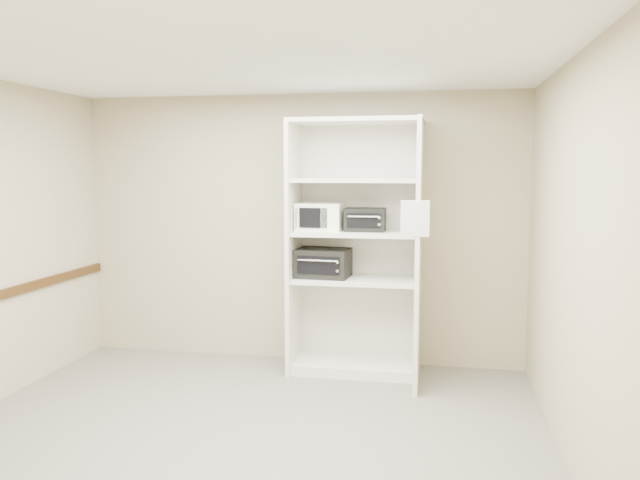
% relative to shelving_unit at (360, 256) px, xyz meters
% --- Properties ---
extents(floor, '(4.50, 4.00, 0.01)m').
position_rel_shelving_unit_xyz_m(floor, '(-0.67, -1.70, -1.13)').
color(floor, '#6C695B').
rests_on(floor, ground).
extents(ceiling, '(4.50, 4.00, 0.01)m').
position_rel_shelving_unit_xyz_m(ceiling, '(-0.67, -1.70, 1.57)').
color(ceiling, white).
extents(wall_back, '(4.50, 0.02, 2.70)m').
position_rel_shelving_unit_xyz_m(wall_back, '(-0.67, 0.30, 0.22)').
color(wall_back, tan).
rests_on(wall_back, ground).
extents(wall_front, '(4.50, 0.02, 2.70)m').
position_rel_shelving_unit_xyz_m(wall_front, '(-0.67, -3.70, 0.22)').
color(wall_front, tan).
rests_on(wall_front, ground).
extents(wall_right, '(0.02, 4.00, 2.70)m').
position_rel_shelving_unit_xyz_m(wall_right, '(1.58, -1.70, 0.22)').
color(wall_right, tan).
rests_on(wall_right, ground).
extents(shelving_unit, '(1.24, 0.92, 2.42)m').
position_rel_shelving_unit_xyz_m(shelving_unit, '(0.00, 0.00, 0.00)').
color(shelving_unit, beige).
rests_on(shelving_unit, floor).
extents(microwave, '(0.45, 0.35, 0.26)m').
position_rel_shelving_unit_xyz_m(microwave, '(-0.39, 0.01, 0.37)').
color(microwave, white).
rests_on(microwave, shelving_unit).
extents(toaster_oven_upper, '(0.38, 0.29, 0.22)m').
position_rel_shelving_unit_xyz_m(toaster_oven_upper, '(0.04, 0.01, 0.35)').
color(toaster_oven_upper, black).
rests_on(toaster_oven_upper, shelving_unit).
extents(toaster_oven_lower, '(0.52, 0.41, 0.27)m').
position_rel_shelving_unit_xyz_m(toaster_oven_lower, '(-0.35, -0.02, -0.07)').
color(toaster_oven_lower, black).
rests_on(toaster_oven_lower, shelving_unit).
extents(paper_sign, '(0.23, 0.01, 0.30)m').
position_rel_shelving_unit_xyz_m(paper_sign, '(0.53, -0.63, 0.41)').
color(paper_sign, white).
rests_on(paper_sign, shelving_unit).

